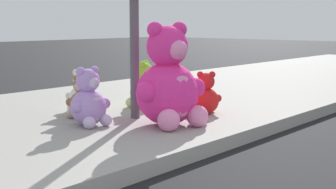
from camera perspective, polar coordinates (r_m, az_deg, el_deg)
sidewalk at (r=5.97m, az=-16.16°, el=-3.78°), size 28.00×4.40×0.15m
plush_pink_large at (r=5.46m, az=0.13°, el=1.19°), size 0.87×0.82×1.16m
plush_teal at (r=6.83m, az=0.92°, el=0.38°), size 0.37×0.35×0.49m
plush_lime at (r=6.72m, az=-2.97°, el=0.74°), size 0.45×0.46×0.63m
plush_white at (r=6.52m, az=-10.07°, el=0.05°), size 0.39×0.38×0.54m
plush_lavender at (r=5.54m, az=-9.15°, el=-0.88°), size 0.51×0.46×0.66m
plush_brown at (r=6.05m, az=-10.06°, el=-0.70°), size 0.37×0.38×0.52m
plush_red at (r=6.22m, az=4.41°, el=-0.25°), size 0.39×0.39×0.54m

